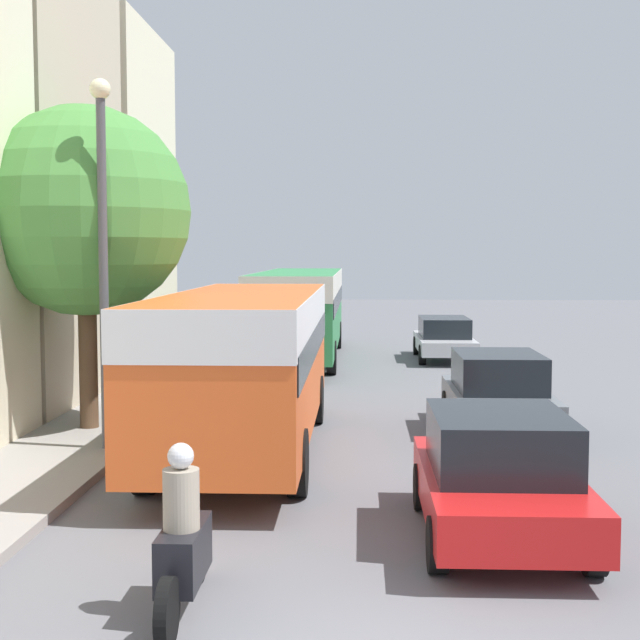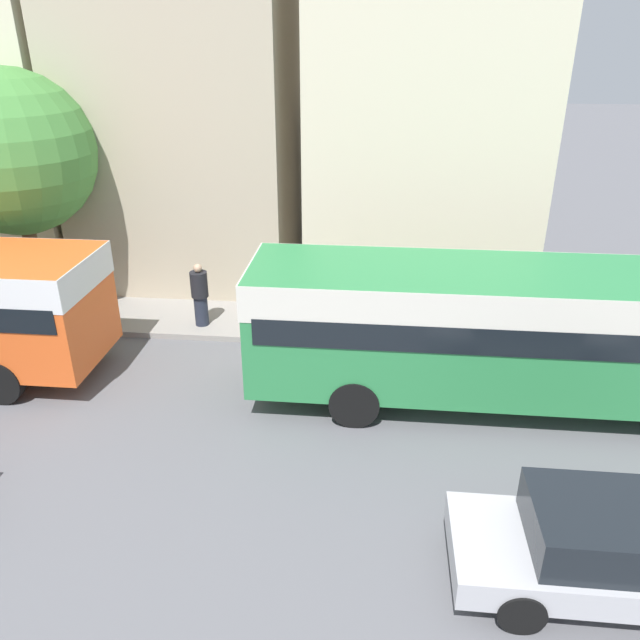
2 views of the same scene
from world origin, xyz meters
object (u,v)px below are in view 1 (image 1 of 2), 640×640
(bus_lead, at_px, (245,349))
(motorcycle_behind_lead, at_px, (183,546))
(car_distant, at_px, (498,392))
(car_crossing, at_px, (499,475))
(car_far_curb, at_px, (444,337))
(pedestrian_near_curb, at_px, (229,323))
(bus_following, at_px, (300,302))
(pedestrian_walking_away, at_px, (168,357))

(bus_lead, distance_m, motorcycle_behind_lead, 7.19)
(car_distant, bearing_deg, car_crossing, 81.36)
(car_far_curb, xyz_separation_m, car_distant, (-0.08, -12.05, 0.07))
(car_distant, relative_size, pedestrian_near_curb, 2.27)
(bus_following, distance_m, car_crossing, 18.78)
(motorcycle_behind_lead, distance_m, pedestrian_walking_away, 13.46)
(car_crossing, height_order, car_far_curb, car_crossing)
(car_far_curb, relative_size, pedestrian_walking_away, 2.71)
(bus_following, height_order, motorcycle_behind_lead, bus_following)
(motorcycle_behind_lead, distance_m, car_distant, 10.09)
(bus_following, distance_m, car_distant, 12.76)
(car_far_curb, height_order, pedestrian_near_curb, pedestrian_near_curb)
(car_crossing, height_order, pedestrian_walking_away, pedestrian_walking_away)
(bus_following, xyz_separation_m, pedestrian_near_curb, (-2.66, 1.94, -0.85))
(car_distant, bearing_deg, car_far_curb, -90.37)
(bus_lead, height_order, pedestrian_walking_away, bus_lead)
(bus_following, bearing_deg, car_distant, -68.26)
(bus_following, xyz_separation_m, car_far_curb, (4.78, 0.25, -1.17))
(motorcycle_behind_lead, bearing_deg, bus_following, 90.62)
(pedestrian_near_curb, bearing_deg, car_crossing, -72.61)
(motorcycle_behind_lead, relative_size, pedestrian_walking_away, 1.34)
(motorcycle_behind_lead, bearing_deg, pedestrian_walking_away, 102.83)
(bus_following, bearing_deg, motorcycle_behind_lead, -89.38)
(pedestrian_near_curb, bearing_deg, car_far_curb, -12.83)
(bus_lead, xyz_separation_m, car_distant, (4.77, 1.95, -1.05))
(bus_lead, height_order, bus_following, bus_following)
(bus_following, height_order, pedestrian_near_curb, bus_following)
(pedestrian_near_curb, bearing_deg, motorcycle_behind_lead, -82.79)
(motorcycle_behind_lead, bearing_deg, pedestrian_near_curb, 97.21)
(car_distant, relative_size, pedestrian_walking_away, 2.42)
(motorcycle_behind_lead, relative_size, car_crossing, 0.56)
(bus_following, relative_size, car_crossing, 2.91)
(car_far_curb, distance_m, pedestrian_near_curb, 7.64)
(bus_following, height_order, car_distant, bus_following)
(car_crossing, distance_m, pedestrian_near_curb, 21.30)
(car_distant, height_order, pedestrian_walking_away, pedestrian_walking_away)
(pedestrian_walking_away, bearing_deg, pedestrian_near_curb, 89.37)
(car_far_curb, bearing_deg, pedestrian_walking_away, 46.52)
(motorcycle_behind_lead, distance_m, car_crossing, 4.26)
(car_crossing, distance_m, car_far_curb, 18.66)
(bus_following, xyz_separation_m, motorcycle_behind_lead, (0.22, -20.84, -1.23))
(bus_lead, relative_size, pedestrian_near_curb, 5.10)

